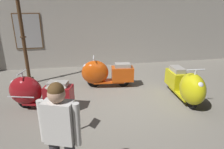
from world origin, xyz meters
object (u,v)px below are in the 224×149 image
Objects in this scene: scooter_2 at (187,86)px; info_stanchion at (59,117)px; lamppost at (22,31)px; scooter_1 at (103,73)px; visitor_0 at (60,132)px; scooter_0 at (36,92)px.

info_stanchion is at bearing -70.59° from scooter_2.
lamppost is at bearing 110.85° from info_stanchion.
lamppost reaches higher than scooter_1.
scooter_1 is at bearing 62.96° from info_stanchion.
info_stanchion reaches higher than scooter_1.
visitor_0 is (1.31, -4.23, -0.77)m from lamppost.
lamppost reaches higher than visitor_0.
scooter_1 is (1.83, 1.06, 0.01)m from scooter_0.
visitor_0 is 1.44× the size of info_stanchion.
visitor_0 is (0.77, -2.44, 0.49)m from scooter_0.
lamppost is 4.50m from visitor_0.
visitor_0 reaches higher than scooter_2.
scooter_1 is at bearing -134.12° from scooter_0.
scooter_2 is at bearing 150.81° from scooter_1.
lamppost is 1.83× the size of visitor_0.
visitor_0 is at bearing 123.36° from scooter_0.
scooter_0 is 2.12m from scooter_1.
scooter_2 is at bearing -26.58° from lamppost.
scooter_2 is 1.06× the size of visitor_0.
lamppost is 2.63× the size of info_stanchion.
scooter_0 is 2.26m from lamppost.
lamppost is (-0.54, 1.79, 1.26)m from scooter_0.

